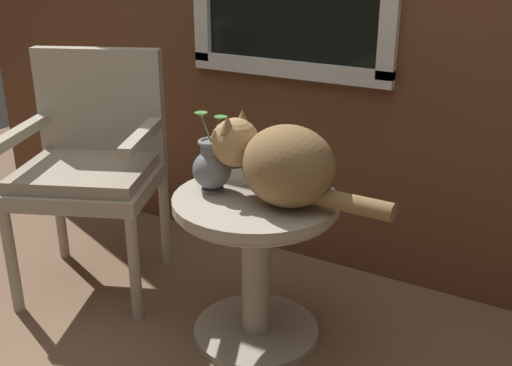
{
  "coord_description": "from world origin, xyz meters",
  "views": [
    {
      "loc": [
        1.05,
        -1.49,
        1.35
      ],
      "look_at": [
        0.09,
        0.14,
        0.6
      ],
      "focal_mm": 42.49,
      "sensor_mm": 36.0,
      "label": 1
    }
  ],
  "objects": [
    {
      "name": "pewter_vase_with_ivy",
      "position": [
        -0.06,
        0.11,
        0.65
      ],
      "size": [
        0.13,
        0.13,
        0.28
      ],
      "color": "slate",
      "rests_on": "wicker_side_table"
    },
    {
      "name": "ground_plane",
      "position": [
        0.0,
        0.0,
        0.0
      ],
      "size": [
        6.0,
        6.0,
        0.0
      ],
      "primitive_type": "plane",
      "color": "#7F6047"
    },
    {
      "name": "wicker_side_table",
      "position": [
        0.09,
        0.14,
        0.38
      ],
      "size": [
        0.57,
        0.57,
        0.55
      ],
      "color": "#B2A893",
      "rests_on": "ground_plane"
    },
    {
      "name": "wicker_chair",
      "position": [
        -0.69,
        0.17,
        0.55
      ],
      "size": [
        0.68,
        0.66,
        0.96
      ],
      "color": "#B2A893",
      "rests_on": "ground_plane"
    },
    {
      "name": "cat",
      "position": [
        0.19,
        0.14,
        0.69
      ],
      "size": [
        0.64,
        0.27,
        0.28
      ],
      "color": "olive",
      "rests_on": "wicker_side_table"
    }
  ]
}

